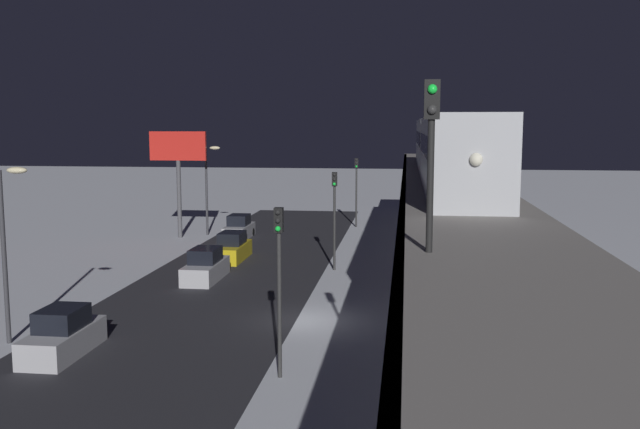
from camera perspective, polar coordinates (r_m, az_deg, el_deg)
ground_plane at (r=33.62m, az=-2.00°, el=-8.78°), size 240.00×240.00×0.00m
avenue_asphalt at (r=34.89m, az=-11.03°, el=-8.30°), size 11.00×86.00×0.01m
elevated_railway at (r=32.18m, az=10.98°, el=0.36°), size 5.00×86.00×6.39m
subway_train at (r=41.27m, az=10.36°, el=5.60°), size 2.94×36.87×3.40m
rail_signal at (r=16.09m, az=9.22°, el=6.47°), size 0.36×0.41×4.00m
sedan_silver at (r=58.00m, az=-6.74°, el=-1.18°), size 1.91×4.48×1.97m
sedan_silver_2 at (r=42.56m, az=-9.48°, el=-4.33°), size 1.80×4.77×1.97m
sedan_silver_3 at (r=30.45m, az=-20.57°, el=-9.42°), size 1.80×4.39×1.97m
sedan_yellow at (r=48.66m, az=-7.31°, el=-2.82°), size 1.80×4.76×1.97m
traffic_light_near at (r=25.26m, az=-3.42°, el=-4.40°), size 0.32×0.44×6.40m
traffic_light_mid at (r=44.31m, az=1.21°, el=0.69°), size 0.32×0.44×6.40m
traffic_light_far at (r=63.62m, az=3.04°, el=2.70°), size 0.32×0.44×6.40m
commercial_billboard at (r=58.51m, az=-11.69°, el=4.74°), size 4.80×0.36×8.90m
street_lamp_near at (r=31.99m, az=-24.49°, el=-1.44°), size 1.35×0.44×7.65m
street_lamp_far at (r=59.47m, az=-9.21°, el=2.89°), size 1.35×0.44×7.65m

